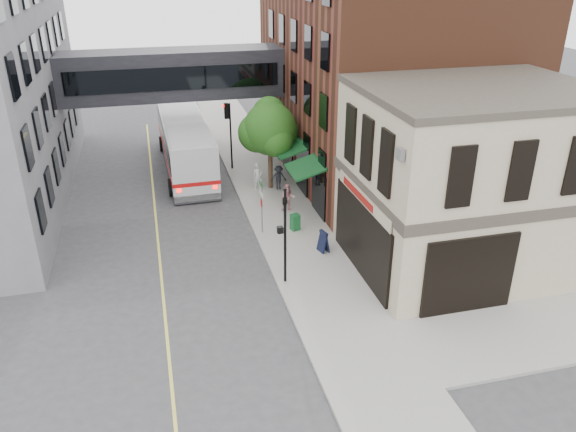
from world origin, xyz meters
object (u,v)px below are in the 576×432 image
newspaper_box (295,222)px  sandwich_board (323,241)px  pedestrian_b (288,198)px  pedestrian_c (279,178)px  bus (185,141)px  pedestrian_a (258,176)px

newspaper_box → sandwich_board: sandwich_board is taller
pedestrian_b → newspaper_box: (-0.23, -2.46, -0.37)m
pedestrian_c → newspaper_box: pedestrian_c is taller
pedestrian_b → sandwich_board: (0.51, -5.09, -0.27)m
pedestrian_b → pedestrian_c: size_ratio=1.06×
bus → newspaper_box: bus is taller
pedestrian_b → newspaper_box: pedestrian_b is taller
bus → pedestrian_b: 10.21m
bus → newspaper_box: size_ratio=14.61×
newspaper_box → pedestrian_c: bearing=69.0°
pedestrian_a → bus: bearing=111.8°
pedestrian_b → sandwich_board: size_ratio=1.49×
pedestrian_b → pedestrian_c: 3.28m
bus → sandwich_board: bearing=-68.6°
pedestrian_a → newspaper_box: pedestrian_a is taller
pedestrian_b → newspaper_box: 2.50m
pedestrian_b → newspaper_box: size_ratio=1.83×
bus → newspaper_box: 12.35m
sandwich_board → pedestrian_c: bearing=77.7°
bus → newspaper_box: bearing=-67.3°
pedestrian_b → sandwich_board: 5.13m
newspaper_box → pedestrian_a: bearing=81.3°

